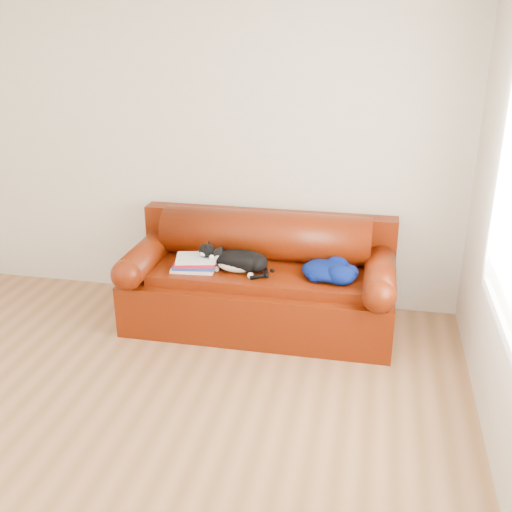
{
  "coord_description": "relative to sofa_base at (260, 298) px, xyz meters",
  "views": [
    {
      "loc": [
        1.51,
        -2.77,
        2.32
      ],
      "look_at": [
        0.66,
        1.35,
        0.65
      ],
      "focal_mm": 42.0,
      "sensor_mm": 36.0,
      "label": 1
    }
  ],
  "objects": [
    {
      "name": "cat",
      "position": [
        -0.14,
        -0.1,
        0.34
      ],
      "size": [
        0.58,
        0.29,
        0.21
      ],
      "rotation": [
        0.0,
        0.0,
        -0.17
      ],
      "color": "black",
      "rests_on": "sofa_base"
    },
    {
      "name": "book_stack",
      "position": [
        -0.49,
        -0.12,
        0.31
      ],
      "size": [
        0.35,
        0.3,
        0.1
      ],
      "rotation": [
        0.0,
        0.0,
        0.16
      ],
      "color": "white",
      "rests_on": "sofa_base"
    },
    {
      "name": "room_shell",
      "position": [
        -0.54,
        -1.48,
        1.43
      ],
      "size": [
        4.52,
        4.02,
        2.61
      ],
      "color": "beige",
      "rests_on": "ground"
    },
    {
      "name": "sofa_base",
      "position": [
        0.0,
        0.0,
        0.0
      ],
      "size": [
        2.1,
        0.9,
        0.5
      ],
      "color": "#430C02",
      "rests_on": "ground"
    },
    {
      "name": "sofa_back",
      "position": [
        -0.0,
        0.24,
        0.3
      ],
      "size": [
        2.1,
        1.01,
        0.88
      ],
      "color": "#430C02",
      "rests_on": "ground"
    },
    {
      "name": "blanket",
      "position": [
        0.55,
        -0.09,
        0.32
      ],
      "size": [
        0.48,
        0.48,
        0.14
      ],
      "rotation": [
        0.0,
        0.0,
        -0.34
      ],
      "color": "#02154E",
      "rests_on": "sofa_base"
    },
    {
      "name": "ground",
      "position": [
        -0.66,
        -1.49,
        -0.24
      ],
      "size": [
        4.5,
        4.5,
        0.0
      ],
      "primitive_type": "plane",
      "color": "brown",
      "rests_on": "ground"
    }
  ]
}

